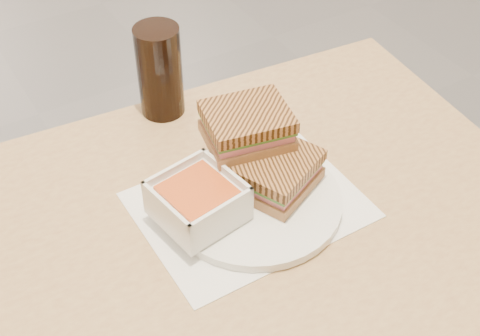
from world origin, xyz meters
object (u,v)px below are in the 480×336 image
plate (254,201)px  cola_glass (160,71)px  main_table (163,307)px  soup_bowl (198,202)px  panini_lower (278,173)px

plate → cola_glass: bearing=92.7°
main_table → soup_bowl: soup_bowl is taller
plate → panini_lower: panini_lower is taller
soup_bowl → panini_lower: 0.13m
soup_bowl → panini_lower: soup_bowl is taller
cola_glass → panini_lower: bearing=-78.6°
main_table → cola_glass: size_ratio=7.64×
plate → soup_bowl: size_ratio=2.03×
main_table → soup_bowl: bearing=19.5°
main_table → cola_glass: bearing=62.2°
plate → panini_lower: bearing=4.4°
main_table → soup_bowl: (0.08, 0.03, 0.16)m
main_table → plate: plate is taller
panini_lower → cola_glass: size_ratio=0.91×
panini_lower → cola_glass: (-0.06, 0.28, 0.04)m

